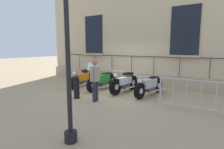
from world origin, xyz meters
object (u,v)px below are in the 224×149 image
(pedestrian_standing, at_px, (95,78))
(motorcycle_green, at_px, (102,80))
(motorcycle_silver, at_px, (149,86))
(motorcycle_white, at_px, (124,83))
(crowd_barrier, at_px, (193,95))
(bollard, at_px, (77,87))
(motorcycle_orange, at_px, (83,79))

(pedestrian_standing, bearing_deg, motorcycle_green, -152.92)
(motorcycle_green, distance_m, motorcycle_silver, 2.34)
(motorcycle_green, distance_m, motorcycle_white, 1.16)
(motorcycle_silver, distance_m, pedestrian_standing, 2.45)
(motorcycle_silver, relative_size, pedestrian_standing, 1.33)
(motorcycle_green, bearing_deg, motorcycle_silver, 94.24)
(motorcycle_white, bearing_deg, motorcycle_silver, 93.31)
(motorcycle_silver, bearing_deg, motorcycle_green, -85.76)
(crowd_barrier, bearing_deg, bollard, -79.18)
(motorcycle_green, height_order, motorcycle_silver, motorcycle_green)
(motorcycle_orange, height_order, bollard, motorcycle_orange)
(crowd_barrier, xyz_separation_m, bollard, (0.81, -4.23, -0.10))
(motorcycle_orange, distance_m, motorcycle_white, 2.39)
(motorcycle_silver, bearing_deg, crowd_barrier, 58.15)
(pedestrian_standing, bearing_deg, motorcycle_white, 171.97)
(motorcycle_orange, height_order, motorcycle_green, motorcycle_green)
(motorcycle_orange, xyz_separation_m, crowd_barrier, (0.98, 5.46, 0.14))
(motorcycle_white, xyz_separation_m, pedestrian_standing, (1.86, -0.26, 0.46))
(motorcycle_orange, height_order, motorcycle_white, motorcycle_white)
(motorcycle_silver, relative_size, bollard, 2.27)
(motorcycle_white, height_order, bollard, motorcycle_white)
(motorcycle_green, xyz_separation_m, pedestrian_standing, (1.75, 0.90, 0.42))
(crowd_barrier, distance_m, pedestrian_standing, 3.43)
(motorcycle_silver, xyz_separation_m, pedestrian_standing, (1.92, -1.44, 0.46))
(motorcycle_green, distance_m, pedestrian_standing, 2.01)
(crowd_barrier, bearing_deg, motorcycle_white, -109.88)
(motorcycle_silver, relative_size, crowd_barrier, 0.98)
(motorcycle_silver, height_order, bollard, bollard)
(motorcycle_white, distance_m, motorcycle_silver, 1.18)
(motorcycle_silver, distance_m, bollard, 3.07)
(motorcycle_orange, bearing_deg, pedestrian_standing, 50.96)
(motorcycle_green, distance_m, bollard, 1.82)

